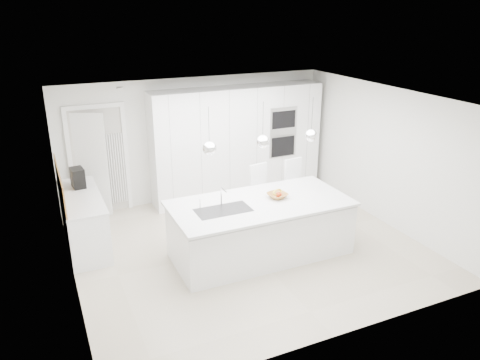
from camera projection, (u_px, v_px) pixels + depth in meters
name	position (u px, v px, depth m)	size (l,w,h in m)	color
floor	(247.00, 247.00, 7.86)	(5.50, 5.50, 0.00)	#BAAD96
wall_back	(196.00, 139.00, 9.55)	(5.50, 5.50, 0.00)	silver
wall_left	(65.00, 206.00, 6.36)	(5.00, 5.00, 0.00)	silver
ceiling	(248.00, 99.00, 6.98)	(5.50, 5.50, 0.00)	white
tall_cabinets	(237.00, 143.00, 9.64)	(3.60, 0.60, 2.30)	white
oven_stack	(283.00, 132.00, 9.65)	(0.62, 0.04, 1.05)	#A5A5A8
doorway_frame	(99.00, 162.00, 8.85)	(1.11, 0.08, 2.13)	white
hallway_door	(86.00, 166.00, 8.72)	(0.82, 0.04, 2.00)	white
radiator	(117.00, 169.00, 9.03)	(0.32, 0.04, 1.40)	white
left_base_cabinets	(84.00, 222.00, 7.79)	(0.60, 1.80, 0.86)	white
left_worktop	(81.00, 197.00, 7.63)	(0.62, 1.82, 0.04)	silver
oak_backsplash	(60.00, 184.00, 7.42)	(0.02, 1.80, 0.50)	#A97839
island_base	(261.00, 230.00, 7.49)	(2.80, 1.20, 0.86)	white
island_worktop	(260.00, 203.00, 7.37)	(2.84, 1.40, 0.04)	silver
island_sink	(223.00, 215.00, 7.10)	(0.84, 0.44, 0.18)	#3F3F42
island_tap	(221.00, 196.00, 7.21)	(0.02, 0.02, 0.30)	white
pendant_left	(209.00, 148.00, 6.65)	(0.20, 0.20, 0.20)	white
pendant_mid	(263.00, 142.00, 6.98)	(0.20, 0.20, 0.20)	white
pendant_right	(311.00, 136.00, 7.30)	(0.20, 0.20, 0.20)	white
fruit_bowl	(277.00, 196.00, 7.52)	(0.31, 0.31, 0.08)	#A97839
espresso_machine	(78.00, 178.00, 7.93)	(0.20, 0.31, 0.33)	black
bar_stool_left	(262.00, 197.00, 8.41)	(0.38, 0.53, 1.15)	white
bar_stool_right	(296.00, 192.00, 8.62)	(0.39, 0.54, 1.17)	white
apple_a	(280.00, 194.00, 7.49)	(0.07, 0.07, 0.07)	#A92C0F
apple_b	(278.00, 195.00, 7.46)	(0.08, 0.08, 0.08)	#A92C0F
banana_bunch	(277.00, 192.00, 7.47)	(0.20, 0.20, 0.03)	gold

